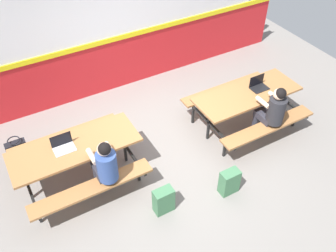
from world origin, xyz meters
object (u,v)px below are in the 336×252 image
(laptop_silver, at_px, (63,146))
(student_further, at_px, (272,110))
(picnic_table_right, at_px, (246,100))
(student_nearer, at_px, (105,165))
(picnic_table_left, at_px, (76,154))
(laptop_dark, at_px, (258,86))
(tote_bag_bright, at_px, (17,150))
(backpack_dark, at_px, (229,182))
(satchel_spare, at_px, (163,200))

(laptop_silver, bearing_deg, student_further, -13.88)
(picnic_table_right, relative_size, student_nearer, 1.64)
(picnic_table_left, relative_size, laptop_dark, 6.17)
(laptop_silver, height_order, tote_bag_bright, laptop_silver)
(student_further, relative_size, laptop_dark, 3.77)
(picnic_table_left, height_order, backpack_dark, picnic_table_left)
(laptop_dark, bearing_deg, picnic_table_left, 176.54)
(laptop_silver, xyz_separation_m, satchel_spare, (1.02, -1.24, -0.57))
(picnic_table_right, distance_m, student_nearer, 2.89)
(picnic_table_left, distance_m, laptop_silver, 0.26)
(tote_bag_bright, bearing_deg, picnic_table_right, -17.20)
(student_further, xyz_separation_m, laptop_dark, (0.17, 0.59, 0.08))
(backpack_dark, bearing_deg, laptop_silver, 145.39)
(student_nearer, height_order, laptop_dark, student_nearer)
(laptop_silver, distance_m, satchel_spare, 1.71)
(student_nearer, distance_m, student_further, 2.98)
(student_nearer, height_order, laptop_silver, student_nearer)
(laptop_silver, xyz_separation_m, laptop_dark, (3.57, -0.24, 0.00))
(backpack_dark, relative_size, satchel_spare, 1.00)
(picnic_table_right, bearing_deg, laptop_dark, 7.78)
(student_further, bearing_deg, student_nearer, 175.32)
(picnic_table_left, distance_m, satchel_spare, 1.53)
(student_nearer, bearing_deg, tote_bag_bright, 124.56)
(picnic_table_right, distance_m, tote_bag_bright, 4.12)
(student_further, distance_m, tote_bag_bright, 4.42)
(picnic_table_right, distance_m, student_further, 0.58)
(student_nearer, xyz_separation_m, tote_bag_bright, (-1.05, 1.53, -0.51))
(picnic_table_right, height_order, tote_bag_bright, picnic_table_right)
(student_nearer, height_order, student_further, same)
(student_nearer, xyz_separation_m, student_further, (2.97, -0.24, 0.00))
(student_nearer, relative_size, laptop_silver, 3.77)
(picnic_table_right, bearing_deg, tote_bag_bright, 162.80)
(laptop_dark, bearing_deg, student_further, -106.39)
(backpack_dark, bearing_deg, tote_bag_bright, 138.85)
(picnic_table_right, xyz_separation_m, student_further, (0.10, -0.56, 0.13))
(student_nearer, distance_m, tote_bag_bright, 1.93)
(laptop_silver, relative_size, laptop_dark, 1.00)
(picnic_table_right, bearing_deg, student_further, -80.16)
(student_further, height_order, satchel_spare, student_further)
(laptop_dark, xyz_separation_m, backpack_dark, (-1.48, -1.20, -0.57))
(student_further, bearing_deg, picnic_table_left, 166.14)
(student_nearer, distance_m, backpack_dark, 1.93)
(student_nearer, distance_m, satchel_spare, 1.01)
(laptop_dark, height_order, tote_bag_bright, laptop_dark)
(picnic_table_left, distance_m, laptop_dark, 3.43)
(student_nearer, bearing_deg, laptop_dark, 6.37)
(picnic_table_right, xyz_separation_m, laptop_dark, (0.27, 0.04, 0.21))
(tote_bag_bright, bearing_deg, laptop_dark, -15.68)
(picnic_table_right, xyz_separation_m, backpack_dark, (-1.21, -1.16, -0.36))
(picnic_table_right, relative_size, student_further, 1.64)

